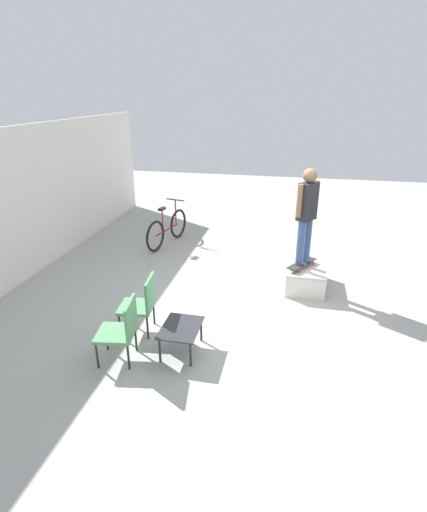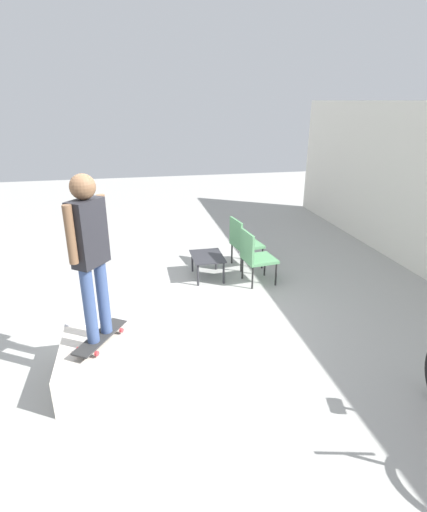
{
  "view_description": "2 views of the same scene",
  "coord_description": "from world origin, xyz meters",
  "px_view_note": "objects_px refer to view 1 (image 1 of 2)",
  "views": [
    {
      "loc": [
        -6.26,
        -0.63,
        3.61
      ],
      "look_at": [
        0.03,
        0.73,
        0.93
      ],
      "focal_mm": 28.0,
      "sensor_mm": 36.0,
      "label": 1
    },
    {
      "loc": [
        5.01,
        -0.35,
        3.0
      ],
      "look_at": [
        -0.16,
        0.72,
        0.94
      ],
      "focal_mm": 28.0,
      "sensor_mm": 36.0,
      "label": 2
    }
  ],
  "objects_px": {
    "person_skater": "(307,209)",
    "coffee_table": "(181,330)",
    "skateboard_on_ramp": "(302,264)",
    "bicycle": "(167,229)",
    "skate_ramp_box": "(305,277)",
    "patio_chair_right": "(142,302)",
    "patio_chair_left": "(122,328)"
  },
  "relations": [
    {
      "from": "skateboard_on_ramp",
      "to": "bicycle",
      "type": "height_order",
      "value": "bicycle"
    },
    {
      "from": "coffee_table",
      "to": "bicycle",
      "type": "relative_size",
      "value": 0.4
    },
    {
      "from": "skate_ramp_box",
      "to": "coffee_table",
      "type": "height_order",
      "value": "skate_ramp_box"
    },
    {
      "from": "person_skater",
      "to": "patio_chair_right",
      "type": "xyz_separation_m",
      "value": [
        -2.1,
        2.45,
        -1.08
      ]
    },
    {
      "from": "skateboard_on_ramp",
      "to": "patio_chair_right",
      "type": "bearing_deg",
      "value": 161.72
    },
    {
      "from": "person_skater",
      "to": "bicycle",
      "type": "bearing_deg",
      "value": 97.94
    },
    {
      "from": "person_skater",
      "to": "coffee_table",
      "type": "xyz_separation_m",
      "value": [
        -2.49,
        1.7,
        -1.25
      ]
    },
    {
      "from": "skateboard_on_ramp",
      "to": "patio_chair_left",
      "type": "bearing_deg",
      "value": 170.52
    },
    {
      "from": "skate_ramp_box",
      "to": "skateboard_on_ramp",
      "type": "height_order",
      "value": "skateboard_on_ramp"
    },
    {
      "from": "skate_ramp_box",
      "to": "patio_chair_left",
      "type": "bearing_deg",
      "value": 138.96
    },
    {
      "from": "patio_chair_left",
      "to": "patio_chair_right",
      "type": "relative_size",
      "value": 1.0
    },
    {
      "from": "skateboard_on_ramp",
      "to": "coffee_table",
      "type": "height_order",
      "value": "skateboard_on_ramp"
    },
    {
      "from": "skateboard_on_ramp",
      "to": "patio_chair_right",
      "type": "height_order",
      "value": "patio_chair_right"
    },
    {
      "from": "person_skater",
      "to": "coffee_table",
      "type": "bearing_deg",
      "value": -178.08
    },
    {
      "from": "coffee_table",
      "to": "person_skater",
      "type": "bearing_deg",
      "value": -34.34
    },
    {
      "from": "person_skater",
      "to": "patio_chair_right",
      "type": "bearing_deg",
      "value": 166.79
    },
    {
      "from": "coffee_table",
      "to": "bicycle",
      "type": "xyz_separation_m",
      "value": [
        4.28,
        1.62,
        0.04
      ]
    },
    {
      "from": "skate_ramp_box",
      "to": "person_skater",
      "type": "bearing_deg",
      "value": 126.69
    },
    {
      "from": "coffee_table",
      "to": "patio_chair_right",
      "type": "distance_m",
      "value": 0.86
    },
    {
      "from": "coffee_table",
      "to": "patio_chair_left",
      "type": "xyz_separation_m",
      "value": [
        -0.37,
        0.75,
        0.17
      ]
    },
    {
      "from": "patio_chair_right",
      "to": "bicycle",
      "type": "relative_size",
      "value": 0.52
    },
    {
      "from": "person_skater",
      "to": "patio_chair_left",
      "type": "distance_m",
      "value": 3.92
    },
    {
      "from": "skateboard_on_ramp",
      "to": "bicycle",
      "type": "relative_size",
      "value": 0.43
    },
    {
      "from": "patio_chair_right",
      "to": "bicycle",
      "type": "bearing_deg",
      "value": -174.57
    },
    {
      "from": "skateboard_on_ramp",
      "to": "coffee_table",
      "type": "xyz_separation_m",
      "value": [
        -2.49,
        1.7,
        -0.16
      ]
    },
    {
      "from": "patio_chair_left",
      "to": "skate_ramp_box",
      "type": "bearing_deg",
      "value": 129.87
    },
    {
      "from": "bicycle",
      "to": "patio_chair_right",
      "type": "bearing_deg",
      "value": -154.33
    },
    {
      "from": "skate_ramp_box",
      "to": "coffee_table",
      "type": "relative_size",
      "value": 1.53
    },
    {
      "from": "skate_ramp_box",
      "to": "patio_chair_left",
      "type": "xyz_separation_m",
      "value": [
        -2.92,
        2.54,
        0.31
      ]
    },
    {
      "from": "person_skater",
      "to": "patio_chair_left",
      "type": "height_order",
      "value": "person_skater"
    },
    {
      "from": "skateboard_on_ramp",
      "to": "coffee_table",
      "type": "bearing_deg",
      "value": 176.85
    },
    {
      "from": "patio_chair_right",
      "to": "coffee_table",
      "type": "bearing_deg",
      "value": 55.32
    }
  ]
}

